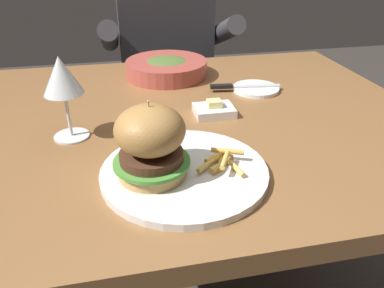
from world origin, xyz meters
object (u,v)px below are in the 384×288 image
Objects in this scene: burger_sandwich at (151,142)px; main_plate at (184,172)px; bread_plate at (256,89)px; diner_person at (167,82)px; butter_dish at (214,110)px; soup_bowl at (167,68)px; wine_glass at (62,79)px; table_knife at (238,86)px.

main_plate is at bearing 6.48° from burger_sandwich.
burger_sandwich reaches higher than bread_plate.
bread_plate is 0.11× the size of diner_person.
diner_person is (-0.01, 0.74, -0.19)m from butter_dish.
bread_plate is 0.52× the size of soup_bowl.
wine_glass is 0.44m from soup_bowl.
bread_plate is 0.65m from diner_person.
table_knife is at bearing 53.86° from burger_sandwich.
diner_person reaches higher than main_plate.
soup_bowl is (0.25, 0.34, -0.10)m from wine_glass.
butter_dish is at bearing 54.68° from burger_sandwich.
bread_plate is at bearing -75.16° from diner_person.
butter_dish reaches higher than bread_plate.
butter_dish is at bearing 8.42° from wine_glass.
wine_glass reaches higher than burger_sandwich.
table_knife reaches higher than main_plate.
wine_glass is at bearing -156.80° from table_knife.
butter_dish is 0.38× the size of soup_bowl.
wine_glass is 0.71× the size of soup_bowl.
main_plate is 1.22× the size of soup_bowl.
soup_bowl is at bearing -97.60° from diner_person.
bread_plate is at bearing 48.89° from burger_sandwich.
soup_bowl is at bearing 53.84° from wine_glass.
bread_plate is at bearing 53.74° from main_plate.
wine_glass is at bearing -159.59° from bread_plate.
table_knife is (0.42, 0.18, -0.11)m from wine_glass.
table_knife is 0.64m from diner_person.
wine_glass is 0.52m from bread_plate.
bread_plate is at bearing 20.41° from wine_glass.
diner_person reaches higher than wine_glass.
bread_plate is (0.27, 0.36, -0.00)m from main_plate.
wine_glass is 0.90× the size of table_knife.
main_plate is at bearing -126.26° from bread_plate.
burger_sandwich is at bearing -126.14° from table_knife.
wine_glass is at bearing 127.05° from burger_sandwich.
burger_sandwich is at bearing -125.32° from butter_dish.
burger_sandwich is 0.70× the size of table_knife.
soup_bowl is (-0.07, 0.30, 0.01)m from butter_dish.
wine_glass is at bearing -111.61° from diner_person.
burger_sandwich reaches higher than butter_dish.
bread_plate is (0.32, 0.37, -0.07)m from burger_sandwich.
burger_sandwich is (-0.06, -0.01, 0.07)m from main_plate.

